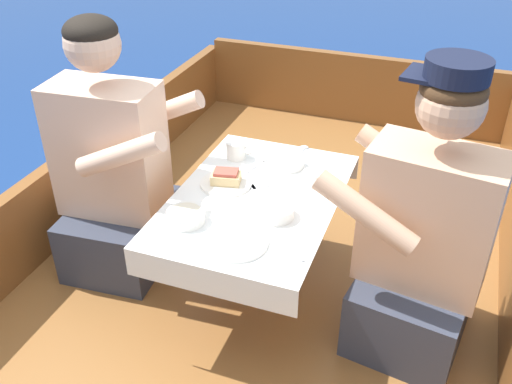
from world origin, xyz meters
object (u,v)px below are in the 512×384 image
Objects in this scene: person_starboard at (422,242)px; coffee_cup_starboard at (236,149)px; person_port at (114,175)px; sandwich at (226,177)px; coffee_cup_port at (313,178)px.

coffee_cup_starboard is at bearing -10.78° from person_starboard.
person_port is 8.69× the size of sandwich.
coffee_cup_port is at bearing 20.33° from sandwich.
person_starboard is (1.16, -0.02, -0.00)m from person_port.
coffee_cup_port is at bearing -13.92° from person_starboard.
coffee_cup_starboard is at bearing 164.57° from coffee_cup_port.
coffee_cup_starboard is (-0.34, 0.09, 0.01)m from coffee_cup_port.
person_starboard reaches higher than coffee_cup_starboard.
coffee_cup_starboard reaches higher than sandwich.
sandwich is at bearing 3.54° from person_starboard.
sandwich reaches higher than coffee_cup_port.
person_port is 0.46m from sandwich.
coffee_cup_starboard is (-0.04, 0.20, 0.00)m from sandwich.
coffee_cup_port is 0.35m from coffee_cup_starboard.
coffee_cup_port is (-0.42, 0.17, 0.06)m from person_starboard.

